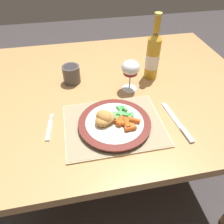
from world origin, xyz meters
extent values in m
plane|color=#383333|center=(0.00, 0.00, 0.00)|extent=(6.00, 6.00, 0.00)
cube|color=#AD7F4C|center=(0.00, 0.00, 0.72)|extent=(1.25, 0.98, 0.04)
cube|color=#AD7F4C|center=(-0.57, 0.43, 0.35)|extent=(0.06, 0.06, 0.70)
cube|color=#AD7F4C|center=(0.57, 0.43, 0.35)|extent=(0.06, 0.06, 0.70)
cube|color=#CCB789|center=(-0.05, -0.24, 0.74)|extent=(0.36, 0.28, 0.01)
cube|color=gray|center=(-0.05, -0.24, 0.75)|extent=(0.35, 0.27, 0.00)
cylinder|color=white|center=(-0.05, -0.25, 0.75)|extent=(0.21, 0.21, 0.01)
cylinder|color=maroon|center=(-0.05, -0.25, 0.76)|extent=(0.26, 0.26, 0.01)
cylinder|color=white|center=(-0.05, -0.25, 0.77)|extent=(0.21, 0.21, 0.00)
ellipsoid|color=#B77F3D|center=(-0.09, -0.24, 0.79)|extent=(0.08, 0.08, 0.04)
ellipsoid|color=#B77F3D|center=(-0.09, -0.23, 0.78)|extent=(0.08, 0.08, 0.03)
ellipsoid|color=tan|center=(-0.08, -0.24, 0.78)|extent=(0.06, 0.06, 0.04)
ellipsoid|color=#B77F3D|center=(-0.09, -0.25, 0.78)|extent=(0.07, 0.07, 0.03)
cube|color=green|center=(-0.04, -0.24, 0.77)|extent=(0.03, 0.02, 0.01)
cube|color=green|center=(0.00, -0.25, 0.77)|extent=(0.03, 0.03, 0.01)
cube|color=#4CA84C|center=(0.00, -0.23, 0.77)|extent=(0.02, 0.02, 0.01)
cube|color=#4CA84C|center=(0.00, -0.20, 0.77)|extent=(0.02, 0.02, 0.01)
cube|color=green|center=(0.02, -0.23, 0.77)|extent=(0.02, 0.02, 0.01)
cube|color=green|center=(-0.01, -0.19, 0.77)|extent=(0.03, 0.03, 0.01)
cube|color=#4CA84C|center=(-0.02, -0.22, 0.77)|extent=(0.02, 0.03, 0.01)
cube|color=green|center=(-0.01, -0.24, 0.78)|extent=(0.03, 0.02, 0.01)
cube|color=green|center=(-0.02, -0.18, 0.77)|extent=(0.02, 0.02, 0.01)
cube|color=#4CA84C|center=(-0.03, -0.22, 0.77)|extent=(0.02, 0.02, 0.01)
cube|color=#4CA84C|center=(-0.05, -0.22, 0.78)|extent=(0.02, 0.03, 0.01)
cube|color=#4CA84C|center=(-0.01, -0.23, 0.77)|extent=(0.03, 0.03, 0.01)
cube|color=green|center=(-0.01, -0.23, 0.77)|extent=(0.02, 0.02, 0.01)
cube|color=#338438|center=(-0.01, -0.19, 0.77)|extent=(0.02, 0.02, 0.01)
cylinder|color=#CC5119|center=(-0.03, -0.26, 0.78)|extent=(0.04, 0.04, 0.02)
cylinder|color=orange|center=(-0.01, -0.28, 0.77)|extent=(0.05, 0.04, 0.02)
cylinder|color=#CC5119|center=(-0.01, -0.28, 0.78)|extent=(0.02, 0.05, 0.02)
cylinder|color=#CC5119|center=(-0.01, -0.30, 0.77)|extent=(0.04, 0.02, 0.02)
cylinder|color=#CC5119|center=(-0.04, -0.25, 0.77)|extent=(0.04, 0.03, 0.02)
cylinder|color=#CC5119|center=(0.02, -0.26, 0.77)|extent=(0.05, 0.04, 0.02)
cube|color=silver|center=(-0.28, -0.22, 0.74)|extent=(0.02, 0.10, 0.01)
cube|color=silver|center=(-0.28, -0.17, 0.74)|extent=(0.01, 0.02, 0.01)
cube|color=silver|center=(-0.27, -0.15, 0.74)|extent=(0.00, 0.02, 0.00)
cube|color=silver|center=(-0.27, -0.15, 0.74)|extent=(0.00, 0.02, 0.00)
cube|color=silver|center=(-0.28, -0.15, 0.74)|extent=(0.00, 0.02, 0.00)
cube|color=silver|center=(-0.28, -0.15, 0.74)|extent=(0.00, 0.02, 0.00)
cube|color=silver|center=(0.18, -0.23, 0.74)|extent=(0.03, 0.15, 0.00)
cube|color=#B2B2B7|center=(0.19, -0.34, 0.74)|extent=(0.02, 0.07, 0.01)
cylinder|color=silver|center=(0.06, -0.03, 0.74)|extent=(0.07, 0.07, 0.00)
cylinder|color=silver|center=(0.06, -0.03, 0.78)|extent=(0.01, 0.01, 0.08)
ellipsoid|color=silver|center=(0.06, -0.03, 0.85)|extent=(0.08, 0.08, 0.06)
cylinder|color=maroon|center=(0.06, -0.03, 0.83)|extent=(0.06, 0.06, 0.03)
cylinder|color=gold|center=(0.18, 0.04, 0.83)|extent=(0.06, 0.06, 0.19)
cone|color=gold|center=(0.18, 0.04, 0.94)|extent=(0.06, 0.06, 0.03)
cylinder|color=gold|center=(0.18, 0.04, 0.99)|extent=(0.03, 0.03, 0.07)
cylinder|color=#BFB74C|center=(0.18, 0.04, 1.03)|extent=(0.03, 0.03, 0.01)
cylinder|color=white|center=(0.18, 0.04, 0.82)|extent=(0.06, 0.06, 0.07)
cylinder|color=#4C4747|center=(-0.18, 0.07, 0.78)|extent=(0.08, 0.08, 0.08)
cylinder|color=#2A2727|center=(-0.18, 0.07, 0.82)|extent=(0.06, 0.06, 0.01)
camera|label=1|loc=(-0.17, -0.79, 1.31)|focal=35.00mm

